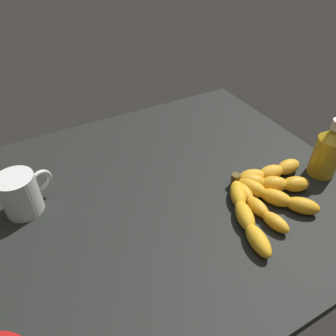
% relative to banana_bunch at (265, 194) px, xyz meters
% --- Properties ---
extents(ground_plane, '(0.93, 0.74, 0.03)m').
position_rel_banana_bunch_xyz_m(ground_plane, '(-0.21, 0.13, -0.03)').
color(ground_plane, black).
extents(banana_bunch, '(0.27, 0.22, 0.04)m').
position_rel_banana_bunch_xyz_m(banana_bunch, '(0.00, 0.00, 0.00)').
color(banana_bunch, gold).
rests_on(banana_bunch, ground_plane).
extents(honey_bottle, '(0.06, 0.06, 0.15)m').
position_rel_banana_bunch_xyz_m(honey_bottle, '(0.18, 0.01, 0.05)').
color(honey_bottle, gold).
rests_on(honey_bottle, ground_plane).
extents(coffee_mug, '(0.11, 0.08, 0.09)m').
position_rel_banana_bunch_xyz_m(coffee_mug, '(-0.47, 0.22, 0.03)').
color(coffee_mug, silver).
rests_on(coffee_mug, ground_plane).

